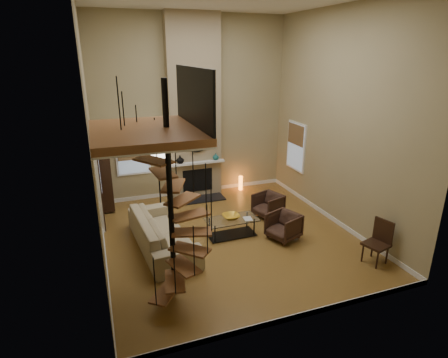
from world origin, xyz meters
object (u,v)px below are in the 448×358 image
object	(u,v)px
sofa	(162,232)
accent_lamp	(241,183)
armchair_far	(285,225)
floor_lamp	(158,163)
armchair_near	(270,204)
coffee_table	(232,225)
side_chair	(379,240)
hutch	(104,179)

from	to	relation	value
sofa	accent_lamp	bearing A→B (deg)	-52.69
armchair_far	floor_lamp	size ratio (longest dim) A/B	0.41
sofa	armchair_near	bearing A→B (deg)	-82.45
sofa	coffee_table	distance (m)	1.77
armchair_near	accent_lamp	xyz separation A→B (m)	(0.02, 2.19, -0.10)
sofa	coffee_table	xyz separation A→B (m)	(1.76, -0.03, -0.11)
armchair_near	side_chair	size ratio (longest dim) A/B	0.71
armchair_far	side_chair	world-z (taller)	side_chair
accent_lamp	side_chair	distance (m)	5.27
floor_lamp	side_chair	xyz separation A→B (m)	(3.96, -4.53, -0.89)
accent_lamp	side_chair	world-z (taller)	side_chair
armchair_far	side_chair	xyz separation A→B (m)	(1.39, -1.64, 0.17)
armchair_near	coffee_table	world-z (taller)	armchair_near
hutch	coffee_table	size ratio (longest dim) A/B	1.38
sofa	hutch	bearing A→B (deg)	16.90
hutch	coffee_table	bearing A→B (deg)	-44.38
floor_lamp	side_chair	distance (m)	6.08
floor_lamp	accent_lamp	world-z (taller)	floor_lamp
armchair_near	floor_lamp	world-z (taller)	floor_lamp
accent_lamp	hutch	bearing A→B (deg)	-178.53
hutch	coffee_table	distance (m)	4.06
coffee_table	floor_lamp	xyz separation A→B (m)	(-1.37, 2.31, 1.13)
sofa	floor_lamp	size ratio (longest dim) A/B	1.60
sofa	coffee_table	bearing A→B (deg)	-95.60
armchair_far	floor_lamp	xyz separation A→B (m)	(-2.56, 2.89, 1.06)
floor_lamp	accent_lamp	xyz separation A→B (m)	(2.81, 0.61, -1.16)
hutch	accent_lamp	size ratio (longest dim) A/B	3.83
sofa	accent_lamp	world-z (taller)	sofa
side_chair	hutch	bearing A→B (deg)	137.32
hutch	side_chair	distance (m)	7.43
side_chair	sofa	bearing A→B (deg)	152.65
accent_lamp	side_chair	size ratio (longest dim) A/B	0.47
sofa	armchair_near	distance (m)	3.26
floor_lamp	armchair_far	bearing A→B (deg)	-48.43
coffee_table	floor_lamp	world-z (taller)	floor_lamp
armchair_far	side_chair	bearing A→B (deg)	19.45
armchair_near	coffee_table	bearing A→B (deg)	-82.68
hutch	side_chair	size ratio (longest dim) A/B	1.81
armchair_near	coffee_table	distance (m)	1.59
hutch	floor_lamp	bearing A→B (deg)	-18.38
floor_lamp	accent_lamp	bearing A→B (deg)	12.20
armchair_far	side_chair	size ratio (longest dim) A/B	0.71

